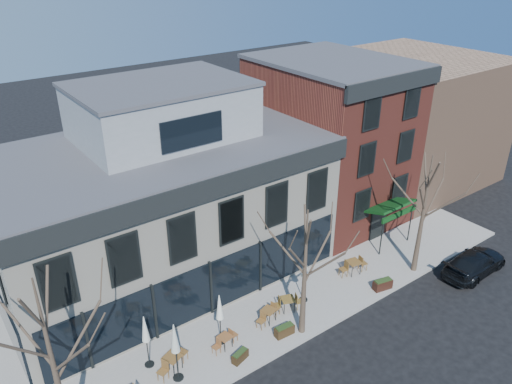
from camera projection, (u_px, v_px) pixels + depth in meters
ground at (211, 315)px, 26.72m from camera, size 120.00×120.00×0.00m
sidewalk_front at (284, 312)px, 26.87m from camera, size 33.50×4.70×0.15m
corner_building at (162, 202)px, 28.29m from camera, size 18.39×10.39×11.10m
red_brick_building at (329, 139)px, 34.70m from camera, size 8.20×11.78×11.18m
bg_building at (408, 118)px, 41.04m from camera, size 12.00×12.00×10.00m
tree_corner at (54, 364)px, 18.00m from camera, size 3.93×3.98×7.92m
tree_mid at (305, 272)px, 23.82m from camera, size 3.50×3.55×7.04m
tree_right at (423, 214)px, 28.51m from camera, size 3.72×3.77×7.48m
parked_sedan at (474, 263)px, 29.90m from camera, size 4.91×2.12×1.41m
cafe_set_1 at (173, 361)px, 22.91m from camera, size 1.90×1.14×0.98m
cafe_set_2 at (225, 340)px, 24.24m from camera, size 1.59×0.72×0.81m
cafe_set_3 at (268, 314)px, 25.90m from camera, size 1.75×0.87×0.90m
cafe_set_4 at (288, 303)px, 26.68m from camera, size 1.80×1.08×0.93m
cafe_set_5 at (353, 266)px, 29.68m from camera, size 1.96×0.89×1.01m
umbrella_0 at (145, 331)px, 22.48m from camera, size 0.46×0.46×2.88m
umbrella_1 at (175, 341)px, 21.69m from camera, size 0.50×0.50×3.13m
umbrella_2 at (220, 310)px, 23.83m from camera, size 0.46×0.46×2.88m
umbrella_3 at (305, 268)px, 26.68m from camera, size 0.49×0.49×3.04m
planter_1 at (240, 356)px, 23.56m from camera, size 0.96×0.59×0.50m
planter_2 at (284, 330)px, 25.06m from camera, size 1.06×0.48×0.58m
planter_3 at (383, 284)px, 28.41m from camera, size 1.19×0.67×0.63m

